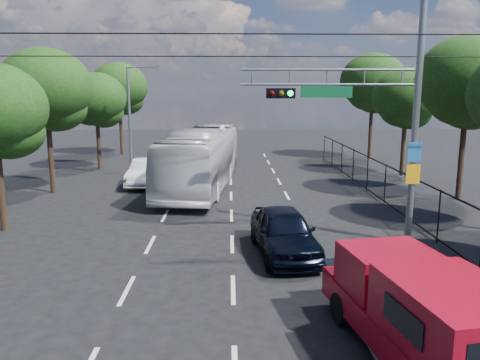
{
  "coord_description": "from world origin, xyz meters",
  "views": [
    {
      "loc": [
        -0.1,
        -8.43,
        5.53
      ],
      "look_at": [
        0.24,
        5.87,
        2.8
      ],
      "focal_mm": 35.0,
      "sensor_mm": 36.0,
      "label": 1
    }
  ],
  "objects_px": {
    "red_pickup": "(419,310)",
    "white_bus": "(201,159)",
    "signal_mast": "(383,99)",
    "white_van": "(147,172)",
    "navy_hatchback": "(284,232)"
  },
  "relations": [
    {
      "from": "red_pickup",
      "to": "white_bus",
      "type": "relative_size",
      "value": 0.48
    },
    {
      "from": "signal_mast",
      "to": "white_van",
      "type": "height_order",
      "value": "signal_mast"
    },
    {
      "from": "signal_mast",
      "to": "white_van",
      "type": "distance_m",
      "value": 15.83
    },
    {
      "from": "navy_hatchback",
      "to": "white_bus",
      "type": "height_order",
      "value": "white_bus"
    },
    {
      "from": "navy_hatchback",
      "to": "white_van",
      "type": "distance_m",
      "value": 14.02
    },
    {
      "from": "red_pickup",
      "to": "navy_hatchback",
      "type": "xyz_separation_m",
      "value": [
        -2.01,
        6.54,
        -0.33
      ]
    },
    {
      "from": "signal_mast",
      "to": "white_bus",
      "type": "distance_m",
      "value": 12.73
    },
    {
      "from": "red_pickup",
      "to": "white_bus",
      "type": "bearing_deg",
      "value": 107.2
    },
    {
      "from": "navy_hatchback",
      "to": "white_bus",
      "type": "relative_size",
      "value": 0.38
    },
    {
      "from": "navy_hatchback",
      "to": "white_bus",
      "type": "bearing_deg",
      "value": 101.24
    },
    {
      "from": "signal_mast",
      "to": "red_pickup",
      "type": "relative_size",
      "value": 1.61
    },
    {
      "from": "red_pickup",
      "to": "white_van",
      "type": "distance_m",
      "value": 20.77
    },
    {
      "from": "signal_mast",
      "to": "white_bus",
      "type": "height_order",
      "value": "signal_mast"
    },
    {
      "from": "signal_mast",
      "to": "navy_hatchback",
      "type": "distance_m",
      "value": 5.78
    },
    {
      "from": "navy_hatchback",
      "to": "signal_mast",
      "type": "bearing_deg",
      "value": 11.39
    }
  ]
}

